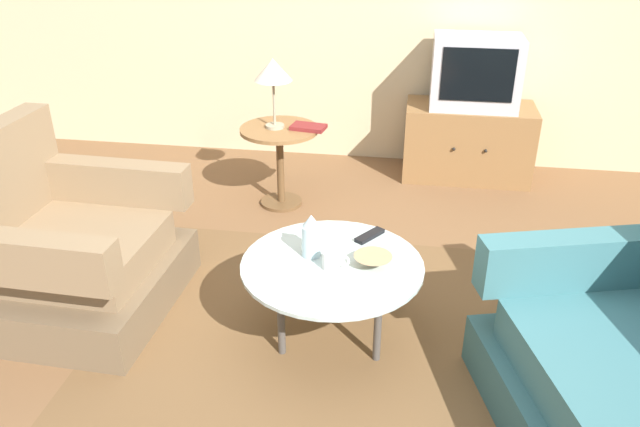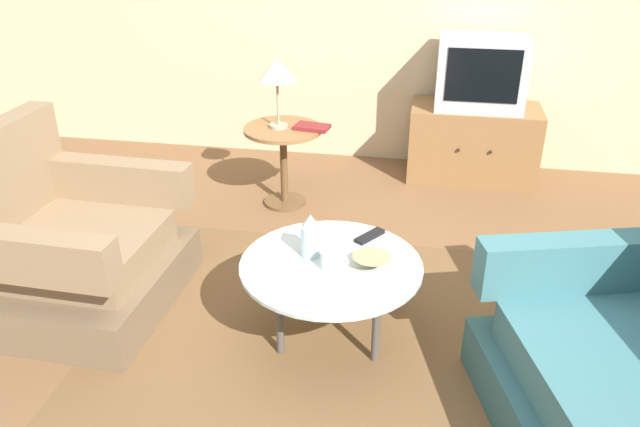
# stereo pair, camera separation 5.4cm
# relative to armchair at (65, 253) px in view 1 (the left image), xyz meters

# --- Properties ---
(ground_plane) EXTENTS (16.00, 16.00, 0.00)m
(ground_plane) POSITION_rel_armchair_xyz_m (1.33, -0.19, -0.31)
(ground_plane) COLOR brown
(area_rug) EXTENTS (2.28, 1.94, 0.00)m
(area_rug) POSITION_rel_armchair_xyz_m (1.39, -0.08, -0.31)
(area_rug) COLOR brown
(area_rug) RESTS_ON ground
(armchair) EXTENTS (0.96, 1.00, 0.93)m
(armchair) POSITION_rel_armchair_xyz_m (0.00, 0.00, 0.00)
(armchair) COLOR brown
(armchair) RESTS_ON ground
(coffee_table) EXTENTS (0.85, 0.85, 0.43)m
(coffee_table) POSITION_rel_armchair_xyz_m (1.39, -0.08, 0.08)
(coffee_table) COLOR #B2C6C1
(coffee_table) RESTS_ON ground
(side_table) EXTENTS (0.53, 0.53, 0.56)m
(side_table) POSITION_rel_armchair_xyz_m (0.84, 1.34, 0.10)
(side_table) COLOR olive
(side_table) RESTS_ON ground
(tv_stand) EXTENTS (0.94, 0.49, 0.56)m
(tv_stand) POSITION_rel_armchair_xyz_m (2.13, 2.04, -0.03)
(tv_stand) COLOR olive
(tv_stand) RESTS_ON ground
(television) EXTENTS (0.62, 0.41, 0.51)m
(television) POSITION_rel_armchair_xyz_m (2.13, 2.03, 0.50)
(television) COLOR #B7B7BC
(television) RESTS_ON tv_stand
(table_lamp) EXTENTS (0.24, 0.24, 0.46)m
(table_lamp) POSITION_rel_armchair_xyz_m (0.81, 1.35, 0.62)
(table_lamp) COLOR #9E937A
(table_lamp) RESTS_ON side_table
(vase) EXTENTS (0.09, 0.09, 0.21)m
(vase) POSITION_rel_armchair_xyz_m (1.28, -0.02, 0.22)
(vase) COLOR silver
(vase) RESTS_ON coffee_table
(mug) EXTENTS (0.13, 0.08, 0.09)m
(mug) POSITION_rel_armchair_xyz_m (1.40, -0.12, 0.16)
(mug) COLOR white
(mug) RESTS_ON coffee_table
(bowl) EXTENTS (0.18, 0.18, 0.05)m
(bowl) POSITION_rel_armchair_xyz_m (1.58, -0.07, 0.14)
(bowl) COLOR tan
(bowl) RESTS_ON coffee_table
(tv_remote_dark) EXTENTS (0.14, 0.17, 0.02)m
(tv_remote_dark) POSITION_rel_armchair_xyz_m (1.54, 0.20, 0.13)
(tv_remote_dark) COLOR black
(tv_remote_dark) RESTS_ON coffee_table
(book) EXTENTS (0.24, 0.17, 0.03)m
(book) POSITION_rel_armchair_xyz_m (1.04, 1.35, 0.26)
(book) COLOR maroon
(book) RESTS_ON side_table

